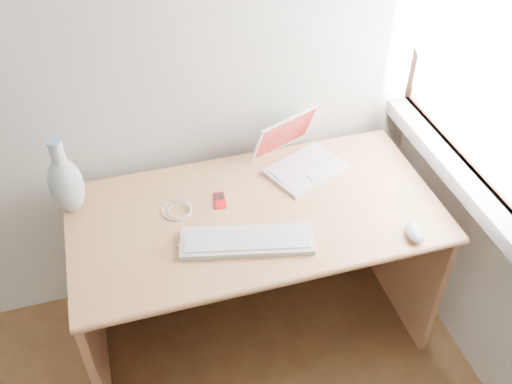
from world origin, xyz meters
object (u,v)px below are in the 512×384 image
object	(u,v)px
laptop	(303,156)
external_keyboard	(247,241)
desk	(250,235)
vase	(66,183)

from	to	relation	value
laptop	external_keyboard	distance (m)	0.49
external_keyboard	laptop	bearing A→B (deg)	59.91
desk	external_keyboard	distance (m)	0.32
desk	external_keyboard	world-z (taller)	external_keyboard
laptop	vase	world-z (taller)	vase
desk	vase	bearing A→B (deg)	169.98
desk	laptop	world-z (taller)	laptop
desk	laptop	size ratio (longest dim) A/B	3.89
vase	laptop	bearing A→B (deg)	0.78
desk	external_keyboard	bearing A→B (deg)	-107.67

